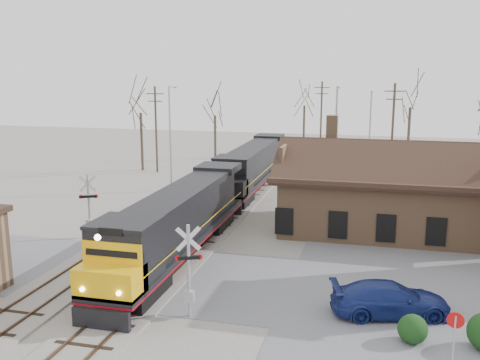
# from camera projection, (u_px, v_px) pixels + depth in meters

# --- Properties ---
(ground) EXTENTS (140.00, 140.00, 0.00)m
(ground) POSITION_uv_depth(u_px,v_px,m) (160.00, 276.00, 29.24)
(ground) COLOR gray
(ground) RESTS_ON ground
(road) EXTENTS (60.00, 9.00, 0.03)m
(road) POSITION_uv_depth(u_px,v_px,m) (160.00, 276.00, 29.24)
(road) COLOR #5D5D61
(road) RESTS_ON ground
(track_main) EXTENTS (3.40, 90.00, 0.24)m
(track_main) POSITION_uv_depth(u_px,v_px,m) (231.00, 208.00, 43.48)
(track_main) COLOR gray
(track_main) RESTS_ON ground
(track_siding) EXTENTS (3.40, 90.00, 0.24)m
(track_siding) POSITION_uv_depth(u_px,v_px,m) (179.00, 205.00, 44.56)
(track_siding) COLOR gray
(track_siding) RESTS_ON ground
(depot) EXTENTS (15.20, 9.31, 7.90)m
(depot) POSITION_uv_depth(u_px,v_px,m) (386.00, 197.00, 37.29)
(depot) COLOR #8E6949
(depot) RESTS_ON ground
(locomotive_lead) EXTENTS (2.88, 19.32, 4.29)m
(locomotive_lead) POSITION_uv_depth(u_px,v_px,m) (176.00, 224.00, 31.18)
(locomotive_lead) COLOR black
(locomotive_lead) RESTS_ON ground
(locomotive_trailing) EXTENTS (2.88, 19.32, 4.06)m
(locomotive_trailing) POSITION_uv_depth(u_px,v_px,m) (251.00, 167.00, 49.79)
(locomotive_trailing) COLOR black
(locomotive_trailing) RESTS_ON ground
(crossbuck_near) EXTENTS (1.16, 0.59, 4.36)m
(crossbuck_near) POSITION_uv_depth(u_px,v_px,m) (189.00, 275.00, 24.02)
(crossbuck_near) COLOR #A5A8AD
(crossbuck_near) RESTS_ON ground
(crossbuck_far) EXTENTS (1.17, 0.59, 4.39)m
(crossbuck_far) POSITION_uv_depth(u_px,v_px,m) (89.00, 208.00, 35.61)
(crossbuck_far) COLOR #A5A8AD
(crossbuck_far) RESTS_ON ground
(do_not_enter_sign) EXTENTS (0.65, 0.11, 2.18)m
(do_not_enter_sign) POSITION_uv_depth(u_px,v_px,m) (455.00, 329.00, 20.06)
(do_not_enter_sign) COLOR #A5A8AD
(do_not_enter_sign) RESTS_ON ground
(parked_car) EXTENTS (5.75, 3.43, 1.56)m
(parked_car) POSITION_uv_depth(u_px,v_px,m) (390.00, 299.00, 24.41)
(parked_car) COLOR navy
(parked_car) RESTS_ON ground
(hedge_a) EXTENTS (1.23, 1.23, 1.23)m
(hedge_a) POSITION_uv_depth(u_px,v_px,m) (413.00, 329.00, 21.93)
(hedge_a) COLOR black
(hedge_a) RESTS_ON ground
(streetlight_a) EXTENTS (0.25, 2.04, 9.72)m
(streetlight_a) POSITION_uv_depth(u_px,v_px,m) (171.00, 133.00, 49.32)
(streetlight_a) COLOR #A5A8AD
(streetlight_a) RESTS_ON ground
(streetlight_b) EXTENTS (0.25, 2.04, 9.78)m
(streetlight_b) POSITION_uv_depth(u_px,v_px,m) (336.00, 137.00, 46.53)
(streetlight_b) COLOR #A5A8AD
(streetlight_b) RESTS_ON ground
(streetlight_c) EXTENTS (0.25, 2.04, 9.05)m
(streetlight_c) POSITION_uv_depth(u_px,v_px,m) (370.00, 129.00, 56.53)
(streetlight_c) COLOR #A5A8AD
(streetlight_c) RESTS_ON ground
(utility_pole_a) EXTENTS (2.00, 0.24, 9.44)m
(utility_pole_a) POSITION_uv_depth(u_px,v_px,m) (156.00, 128.00, 58.52)
(utility_pole_a) COLOR #382D23
(utility_pole_a) RESTS_ON ground
(utility_pole_b) EXTENTS (2.00, 0.24, 9.73)m
(utility_pole_b) POSITION_uv_depth(u_px,v_px,m) (321.00, 117.00, 70.68)
(utility_pole_b) COLOR #382D23
(utility_pole_b) RESTS_ON ground
(utility_pole_c) EXTENTS (2.00, 0.24, 9.88)m
(utility_pole_c) POSITION_uv_depth(u_px,v_px,m) (392.00, 130.00, 53.88)
(utility_pole_c) COLOR #382D23
(utility_pole_c) RESTS_ON ground
(tree_a) EXTENTS (4.32, 4.32, 10.59)m
(tree_a) POSITION_uv_depth(u_px,v_px,m) (140.00, 103.00, 59.17)
(tree_a) COLOR #382D23
(tree_a) RESTS_ON ground
(tree_b) EXTENTS (3.71, 3.71, 9.08)m
(tree_b) POSITION_uv_depth(u_px,v_px,m) (215.00, 108.00, 67.31)
(tree_b) COLOR #382D23
(tree_b) RESTS_ON ground
(tree_c) EXTENTS (4.16, 4.16, 10.18)m
(tree_c) POSITION_uv_depth(u_px,v_px,m) (305.00, 98.00, 75.88)
(tree_c) COLOR #382D23
(tree_c) RESTS_ON ground
(tree_d) EXTENTS (4.61, 4.61, 11.29)m
(tree_d) POSITION_uv_depth(u_px,v_px,m) (411.00, 98.00, 61.81)
(tree_d) COLOR #382D23
(tree_d) RESTS_ON ground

